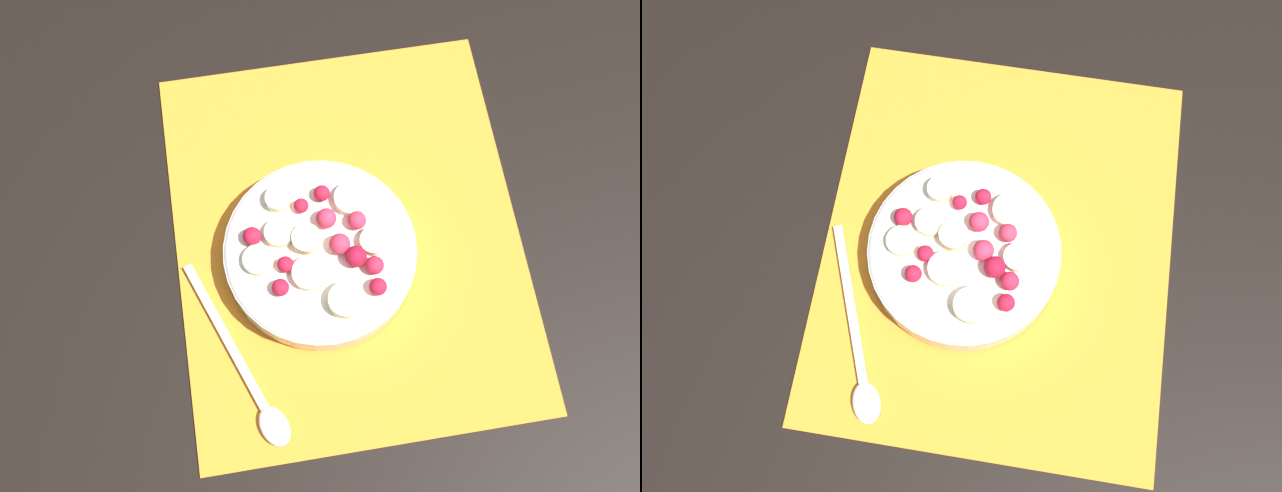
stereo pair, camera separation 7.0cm
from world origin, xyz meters
TOP-DOWN VIEW (x-y plane):
  - ground_plane at (0.00, 0.00)m, footprint 3.00×3.00m
  - placemat at (0.00, 0.00)m, footprint 0.43×0.36m
  - fruit_bowl at (-0.02, 0.03)m, footprint 0.19×0.19m
  - spoon at (-0.14, 0.12)m, footprint 0.20×0.09m

SIDE VIEW (x-z plane):
  - ground_plane at x=0.00m, z-range 0.00..0.00m
  - placemat at x=0.00m, z-range 0.00..0.01m
  - spoon at x=-0.14m, z-range 0.01..0.01m
  - fruit_bowl at x=-0.02m, z-range 0.00..0.06m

